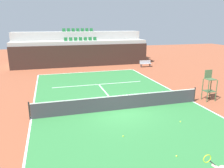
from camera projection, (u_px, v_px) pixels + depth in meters
The scene contains 18 objects.
ground_plane at pixel (120, 110), 14.28m from camera, with size 80.00×80.00×0.00m, color brown.
court_surface at pixel (120, 110), 14.28m from camera, with size 11.00×24.00×0.01m, color #2D7238.
baseline_far at pixel (88, 72), 25.36m from camera, with size 11.00×0.10×0.00m, color white.
sideline_left at pixel (31, 119), 12.83m from camera, with size 0.10×24.00×0.00m, color white.
sideline_right at pixel (193, 102), 15.73m from camera, with size 0.10×24.00×0.00m, color white.
service_line_far at pixel (99, 84), 20.22m from camera, with size 8.26×0.10×0.00m, color white.
centre_service_line at pixel (108, 95), 17.25m from camera, with size 0.10×6.40×0.00m, color white.
back_wall at pixel (83, 56), 28.30m from camera, with size 17.55×0.30×2.77m, color black.
stands_tier_lower at pixel (81, 53), 29.49m from camera, with size 17.55×2.40×3.22m, color #9E9E99.
stands_tier_upper at pixel (79, 47), 31.57m from camera, with size 17.55×2.40×4.32m, color #9E9E99.
seating_row_lower at pixel (81, 40), 29.12m from camera, with size 4.30×0.44×0.44m.
seating_row_upper at pixel (78, 31), 31.06m from camera, with size 4.30×0.44×0.44m.
tennis_net at pixel (120, 102), 14.15m from camera, with size 11.08×0.08×1.07m.
umpire_chair at pixel (209, 84), 15.81m from camera, with size 0.76×0.66×2.20m.
player_bench at pixel (145, 63), 28.29m from camera, with size 1.50×0.40×0.85m.
tennis_ball_0 at pixel (123, 136), 10.84m from camera, with size 0.07×0.07×0.07m, color #CCE033.
tennis_ball_1 at pixel (180, 122), 12.45m from camera, with size 0.07×0.07×0.07m, color #CCE033.
tennis_ball_2 at pixel (177, 156), 9.21m from camera, with size 0.07×0.07×0.07m, color #CCE033.
Camera 1 is at (-4.20, -12.68, 5.36)m, focal length 35.50 mm.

